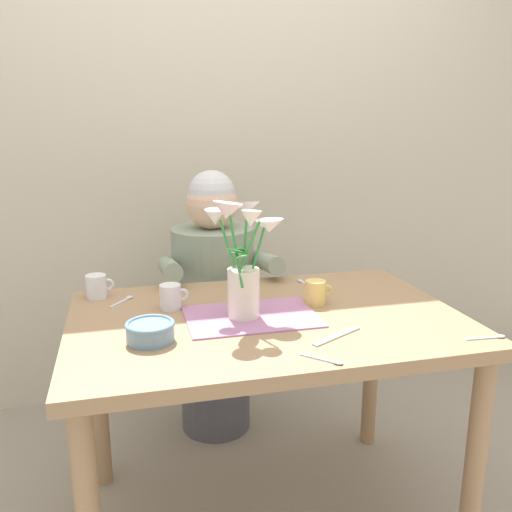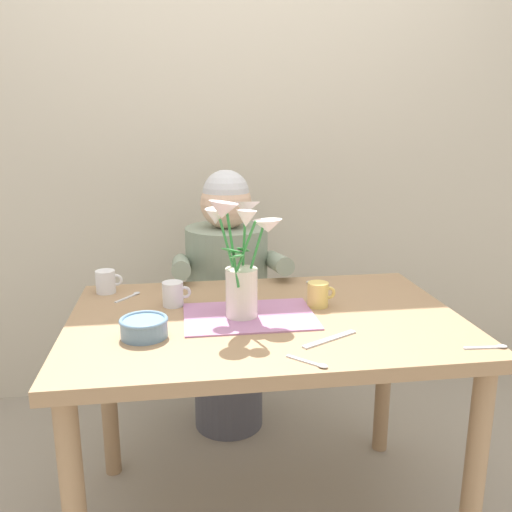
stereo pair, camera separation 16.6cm
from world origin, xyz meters
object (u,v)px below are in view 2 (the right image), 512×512
(flower_vase, at_px, (241,257))
(ceramic_mug, at_px, (173,294))
(tea_cup, at_px, (106,282))
(coffee_cup, at_px, (318,294))
(seated_person, at_px, (228,305))
(dinner_knife, at_px, (330,339))
(ceramic_bowl, at_px, (144,327))

(flower_vase, relative_size, ceramic_mug, 3.99)
(ceramic_mug, xyz_separation_m, tea_cup, (-0.23, 0.17, 0.00))
(coffee_cup, bearing_deg, flower_vase, -165.95)
(tea_cup, bearing_deg, coffee_cup, -19.26)
(ceramic_mug, bearing_deg, seated_person, 65.53)
(flower_vase, distance_m, tea_cup, 0.56)
(seated_person, distance_m, dinner_knife, 0.87)
(dinner_knife, bearing_deg, flower_vase, 107.79)
(ceramic_bowl, xyz_separation_m, tea_cup, (-0.15, 0.42, 0.01))
(dinner_knife, distance_m, ceramic_mug, 0.55)
(ceramic_bowl, distance_m, tea_cup, 0.45)
(coffee_cup, distance_m, tea_cup, 0.74)
(dinner_knife, bearing_deg, tea_cup, 113.22)
(flower_vase, relative_size, ceramic_bowl, 2.73)
(seated_person, xyz_separation_m, dinner_knife, (0.21, -0.83, 0.18))
(ceramic_bowl, height_order, coffee_cup, coffee_cup)
(ceramic_bowl, xyz_separation_m, ceramic_mug, (0.08, 0.25, 0.01))
(ceramic_bowl, xyz_separation_m, coffee_cup, (0.55, 0.18, 0.01))
(seated_person, relative_size, tea_cup, 12.20)
(ceramic_bowl, relative_size, ceramic_mug, 1.46)
(seated_person, bearing_deg, ceramic_mug, -118.93)
(seated_person, xyz_separation_m, ceramic_bowl, (-0.30, -0.73, 0.21))
(flower_vase, bearing_deg, ceramic_bowl, -158.25)
(dinner_knife, bearing_deg, ceramic_mug, 112.25)
(seated_person, height_order, flower_vase, seated_person)
(seated_person, bearing_deg, ceramic_bowl, -116.68)
(ceramic_mug, distance_m, coffee_cup, 0.47)
(dinner_knife, bearing_deg, seated_person, 75.62)
(seated_person, relative_size, coffee_cup, 12.20)
(coffee_cup, height_order, tea_cup, same)
(ceramic_mug, bearing_deg, dinner_knife, -39.15)
(seated_person, height_order, coffee_cup, seated_person)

